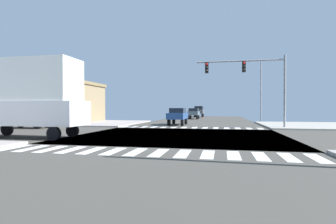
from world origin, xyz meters
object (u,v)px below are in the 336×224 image
(box_truck_nearside_1, at_px, (31,97))
(sedan_trailing_3, at_px, (178,115))
(traffic_signal_mast, at_px, (249,75))
(suv_crossing_1, at_px, (199,111))
(bank_building, at_px, (48,102))
(street_lamp, at_px, (259,85))
(sedan_queued_2, at_px, (29,116))
(sedan_farside_1, at_px, (194,113))

(box_truck_nearside_1, relative_size, sedan_trailing_3, 1.67)
(box_truck_nearside_1, bearing_deg, traffic_signal_mast, -51.41)
(suv_crossing_1, distance_m, sedan_trailing_3, 28.08)
(bank_building, bearing_deg, traffic_signal_mast, -11.55)
(bank_building, relative_size, box_truck_nearside_1, 1.87)
(bank_building, distance_m, box_truck_nearside_1, 19.52)
(box_truck_nearside_1, relative_size, suv_crossing_1, 1.57)
(street_lamp, xyz_separation_m, bank_building, (-27.30, -7.04, -2.41))
(street_lamp, bearing_deg, sedan_queued_2, -144.04)
(traffic_signal_mast, relative_size, street_lamp, 0.95)
(traffic_signal_mast, distance_m, bank_building, 25.43)
(bank_building, distance_m, sedan_trailing_3, 17.67)
(traffic_signal_mast, height_order, box_truck_nearside_1, traffic_signal_mast)
(suv_crossing_1, height_order, sedan_trailing_3, suv_crossing_1)
(street_lamp, relative_size, bank_building, 0.63)
(street_lamp, distance_m, bank_building, 28.30)
(suv_crossing_1, xyz_separation_m, sedan_queued_2, (-12.77, -35.69, -0.28))
(bank_building, height_order, box_truck_nearside_1, bank_building)
(bank_building, distance_m, sedan_farside_1, 23.30)
(street_lamp, xyz_separation_m, suv_crossing_1, (-9.79, 19.32, -3.65))
(street_lamp, distance_m, sedan_farside_1, 13.39)
(bank_building, relative_size, sedan_farside_1, 3.12)
(box_truck_nearside_1, distance_m, suv_crossing_1, 43.24)
(street_lamp, xyz_separation_m, sedan_queued_2, (-22.56, -16.37, -3.92))
(street_lamp, distance_m, suv_crossing_1, 21.96)
(street_lamp, distance_m, box_truck_nearside_1, 28.77)
(traffic_signal_mast, distance_m, suv_crossing_1, 32.47)
(sedan_queued_2, bearing_deg, sedan_trailing_3, 120.77)
(sedan_farside_1, bearing_deg, box_truck_nearside_1, 77.84)
(bank_building, distance_m, sedan_queued_2, 10.57)
(traffic_signal_mast, bearing_deg, street_lamp, 78.35)
(sedan_farside_1, bearing_deg, sedan_trailing_3, 90.00)
(bank_building, height_order, suv_crossing_1, bank_building)
(sedan_farside_1, height_order, sedan_queued_2, same)
(traffic_signal_mast, bearing_deg, box_truck_nearside_1, -141.41)
(bank_building, xyz_separation_m, suv_crossing_1, (17.52, 26.36, -1.24))
(street_lamp, height_order, bank_building, street_lamp)
(box_truck_nearside_1, relative_size, sedan_queued_2, 1.67)
(sedan_farside_1, relative_size, suv_crossing_1, 0.93)
(bank_building, bearing_deg, street_lamp, 14.46)
(street_lamp, height_order, suv_crossing_1, street_lamp)
(traffic_signal_mast, bearing_deg, sedan_trailing_3, 155.34)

